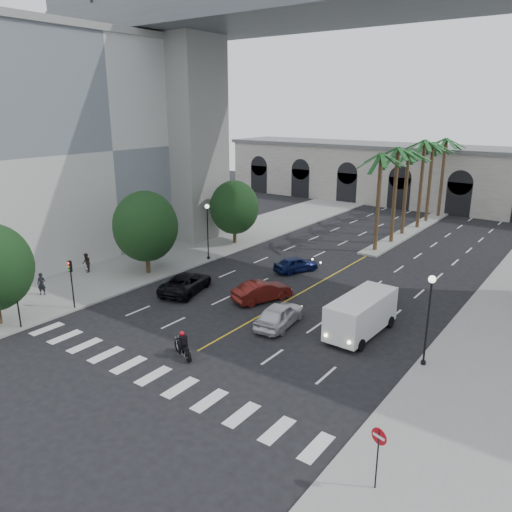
# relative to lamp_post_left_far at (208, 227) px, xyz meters

# --- Properties ---
(ground) EXTENTS (140.00, 140.00, 0.00)m
(ground) POSITION_rel_lamp_post_left_far_xyz_m (11.40, -16.00, -3.22)
(ground) COLOR black
(ground) RESTS_ON ground
(sidewalk_left) EXTENTS (8.00, 100.00, 0.15)m
(sidewalk_left) POSITION_rel_lamp_post_left_far_xyz_m (-3.60, -1.00, -3.15)
(sidewalk_left) COLOR gray
(sidewalk_left) RESTS_ON ground
(median) EXTENTS (2.00, 24.00, 0.20)m
(median) POSITION_rel_lamp_post_left_far_xyz_m (11.40, 22.00, -3.12)
(median) COLOR gray
(median) RESTS_ON ground
(building_left) EXTENTS (16.50, 32.50, 20.60)m
(building_left) POSITION_rel_lamp_post_left_far_xyz_m (-15.60, -4.00, 7.09)
(building_left) COLOR silver
(building_left) RESTS_ON ground
(pier_building) EXTENTS (71.00, 10.50, 8.50)m
(pier_building) POSITION_rel_lamp_post_left_far_xyz_m (11.40, 39.00, 1.04)
(pier_building) COLOR beige
(pier_building) RESTS_ON ground
(bridge) EXTENTS (75.00, 13.00, 26.00)m
(bridge) POSITION_rel_lamp_post_left_far_xyz_m (14.82, 6.00, 15.29)
(bridge) COLOR gray
(bridge) RESTS_ON ground
(palm_a) EXTENTS (3.20, 3.20, 10.30)m
(palm_a) POSITION_rel_lamp_post_left_far_xyz_m (11.40, 12.00, 5.88)
(palm_a) COLOR #47331E
(palm_a) RESTS_ON ground
(palm_b) EXTENTS (3.20, 3.20, 10.60)m
(palm_b) POSITION_rel_lamp_post_left_far_xyz_m (11.50, 16.00, 6.15)
(palm_b) COLOR #47331E
(palm_b) RESTS_ON ground
(palm_c) EXTENTS (3.20, 3.20, 10.10)m
(palm_c) POSITION_rel_lamp_post_left_far_xyz_m (11.20, 20.00, 5.69)
(palm_c) COLOR #47331E
(palm_c) RESTS_ON ground
(palm_d) EXTENTS (3.20, 3.20, 10.90)m
(palm_d) POSITION_rel_lamp_post_left_far_xyz_m (11.55, 24.00, 6.43)
(palm_d) COLOR #47331E
(palm_d) RESTS_ON ground
(palm_e) EXTENTS (3.20, 3.20, 10.40)m
(palm_e) POSITION_rel_lamp_post_left_far_xyz_m (11.30, 28.00, 5.97)
(palm_e) COLOR #47331E
(palm_e) RESTS_ON ground
(palm_f) EXTENTS (3.20, 3.20, 10.70)m
(palm_f) POSITION_rel_lamp_post_left_far_xyz_m (11.60, 32.00, 6.24)
(palm_f) COLOR #47331E
(palm_f) RESTS_ON ground
(street_tree_mid) EXTENTS (5.44, 5.44, 7.21)m
(street_tree_mid) POSITION_rel_lamp_post_left_far_xyz_m (-1.60, -6.00, 0.99)
(street_tree_mid) COLOR #382616
(street_tree_mid) RESTS_ON ground
(street_tree_far) EXTENTS (5.04, 5.04, 6.68)m
(street_tree_far) POSITION_rel_lamp_post_left_far_xyz_m (-1.60, 6.00, 0.68)
(street_tree_far) COLOR #382616
(street_tree_far) RESTS_ON ground
(lamp_post_left_far) EXTENTS (0.40, 0.40, 5.35)m
(lamp_post_left_far) POSITION_rel_lamp_post_left_far_xyz_m (0.00, 0.00, 0.00)
(lamp_post_left_far) COLOR black
(lamp_post_left_far) RESTS_ON ground
(lamp_post_right) EXTENTS (0.40, 0.40, 5.35)m
(lamp_post_right) POSITION_rel_lamp_post_left_far_xyz_m (22.80, -8.00, 0.00)
(lamp_post_right) COLOR black
(lamp_post_right) RESTS_ON ground
(traffic_signal_near) EXTENTS (0.25, 0.18, 3.65)m
(traffic_signal_near) POSITION_rel_lamp_post_left_far_xyz_m (0.10, -18.50, -0.71)
(traffic_signal_near) COLOR black
(traffic_signal_near) RESTS_ON ground
(traffic_signal_far) EXTENTS (0.25, 0.18, 3.65)m
(traffic_signal_far) POSITION_rel_lamp_post_left_far_xyz_m (0.10, -14.50, -0.71)
(traffic_signal_far) COLOR black
(traffic_signal_far) RESTS_ON ground
(motorcycle_rider) EXTENTS (2.08, 0.95, 1.59)m
(motorcycle_rider) POSITION_rel_lamp_post_left_far_xyz_m (11.25, -15.02, -2.50)
(motorcycle_rider) COLOR black
(motorcycle_rider) RESTS_ON ground
(car_a) EXTENTS (2.41, 4.80, 1.57)m
(car_a) POSITION_rel_lamp_post_left_far_xyz_m (13.35, -8.18, -2.44)
(car_a) COLOR silver
(car_a) RESTS_ON ground
(car_b) EXTENTS (3.14, 4.83, 1.50)m
(car_b) POSITION_rel_lamp_post_left_far_xyz_m (9.90, -5.28, -2.47)
(car_b) COLOR #561411
(car_b) RESTS_ON ground
(car_c) EXTENTS (3.76, 5.76, 1.47)m
(car_c) POSITION_rel_lamp_post_left_far_xyz_m (4.04, -7.24, -2.48)
(car_c) COLOR black
(car_c) RESTS_ON ground
(car_d) EXTENTS (2.76, 5.41, 1.50)m
(car_d) POSITION_rel_lamp_post_left_far_xyz_m (16.95, -1.52, -2.47)
(car_d) COLOR slate
(car_d) RESTS_ON ground
(car_e) EXTENTS (3.11, 4.32, 1.37)m
(car_e) POSITION_rel_lamp_post_left_far_xyz_m (8.36, 2.01, -2.54)
(car_e) COLOR #0F1848
(car_e) RESTS_ON ground
(cargo_van) EXTENTS (2.59, 6.03, 2.53)m
(cargo_van) POSITION_rel_lamp_post_left_far_xyz_m (18.21, -6.27, -1.81)
(cargo_van) COLOR silver
(cargo_van) RESTS_ON ground
(pedestrian_a) EXTENTS (0.75, 0.70, 1.72)m
(pedestrian_a) POSITION_rel_lamp_post_left_far_xyz_m (-4.08, -14.38, -2.21)
(pedestrian_a) COLOR black
(pedestrian_a) RESTS_ON sidewalk_left
(pedestrian_b) EXTENTS (1.02, 0.95, 1.69)m
(pedestrian_b) POSITION_rel_lamp_post_left_far_xyz_m (-5.90, -9.08, -2.23)
(pedestrian_b) COLOR black
(pedestrian_b) RESTS_ON sidewalk_left
(do_not_enter_sign) EXTENTS (0.66, 0.21, 2.74)m
(do_not_enter_sign) POSITION_rel_lamp_post_left_far_xyz_m (24.40, -18.39, -1.23)
(do_not_enter_sign) COLOR black
(do_not_enter_sign) RESTS_ON ground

